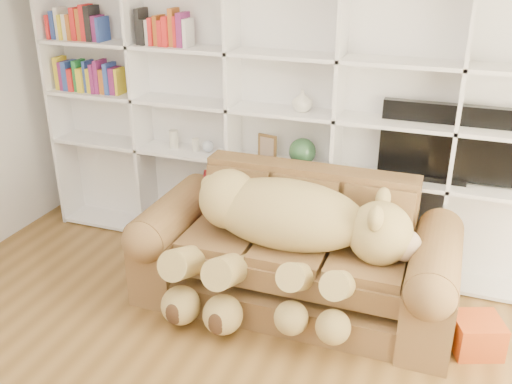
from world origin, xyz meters
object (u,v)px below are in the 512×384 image
at_px(gift_box, 476,335).
at_px(tv, 449,144).
at_px(sofa, 296,258).
at_px(teddy_bear, 283,232).

relative_size(gift_box, tv, 0.30).
bearing_deg(gift_box, sofa, 173.12).
distance_m(sofa, gift_box, 1.35).
relative_size(sofa, teddy_bear, 1.36).
height_order(sofa, gift_box, sofa).
height_order(teddy_bear, tv, tv).
distance_m(teddy_bear, tv, 1.43).
relative_size(sofa, tv, 2.29).
bearing_deg(teddy_bear, tv, 50.85).
height_order(teddy_bear, gift_box, teddy_bear).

